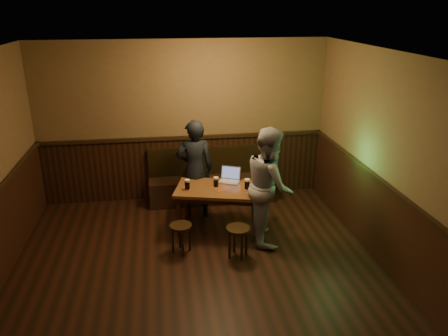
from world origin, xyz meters
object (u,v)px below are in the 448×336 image
bench (211,184)px  person_grey (269,185)px  pub_table (220,193)px  stool_right (238,233)px  stool_left (181,230)px  pint_mid (216,182)px  pint_right (247,184)px  person_suit (195,169)px  pint_left (187,185)px  laptop (230,177)px

bench → person_grey: size_ratio=1.27×
pub_table → stool_right: bearing=-65.8°
stool_left → pint_mid: pint_mid is taller
stool_right → pub_table: bearing=99.5°
pint_right → stool_left: bearing=-156.0°
person_grey → pint_right: bearing=49.9°
pint_right → pub_table: bearing=164.2°
pint_right → person_grey: person_grey is taller
stool_right → stool_left: bearing=162.7°
person_grey → person_suit: bearing=51.9°
pint_mid → person_grey: size_ratio=0.09×
stool_left → person_suit: (0.30, 1.11, 0.48)m
pint_left → person_grey: person_grey is taller
bench → laptop: size_ratio=5.68×
person_suit → person_grey: bearing=136.9°
person_suit → stool_left: bearing=73.9°
pub_table → stool_left: pub_table is taller
pub_table → stool_right: 0.86m
pint_mid → stool_left: bearing=-133.3°
pint_left → pint_right: 0.90m
pub_table → pint_left: pint_left is taller
pub_table → pint_mid: bearing=156.6°
stool_left → pint_left: 0.75m
stool_right → pint_left: (-0.63, 0.82, 0.43)m
stool_left → pint_right: pint_right is taller
pint_mid → pint_right: 0.48m
pint_right → laptop: laptop is taller
stool_right → laptop: bearing=87.0°
pint_right → person_grey: (0.27, -0.27, 0.07)m
pub_table → stool_right: (0.14, -0.81, -0.25)m
laptop → person_suit: (-0.53, 0.29, 0.06)m
laptop → person_suit: person_suit is taller
stool_right → laptop: (0.06, 1.06, 0.41)m
pub_table → pint_right: size_ratio=8.92×
bench → stool_left: 1.81m
stool_right → person_suit: person_suit is taller
pint_mid → laptop: 0.32m
pub_table → pint_left: size_ratio=9.09×
bench → stool_left: bench is taller
stool_left → person_grey: bearing=8.5°
stool_right → pint_right: pint_right is taller
bench → pint_mid: bearing=-93.1°
pint_left → laptop: (0.69, 0.24, -0.02)m
bench → stool_right: bench is taller
pub_table → pint_right: (0.40, -0.11, 0.18)m
stool_right → person_grey: size_ratio=0.26×
stool_left → pint_left: bearing=76.0°
stool_right → pint_right: bearing=69.8°
pint_mid → person_suit: bearing=119.7°
pub_table → pint_mid: size_ratio=9.28×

